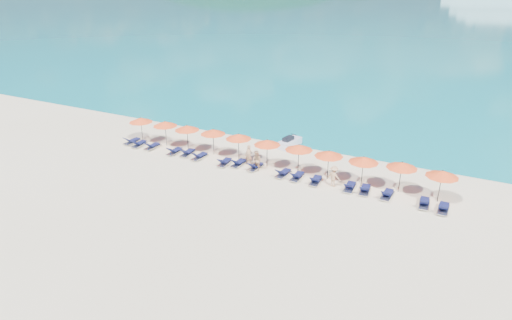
% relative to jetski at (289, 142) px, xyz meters
% --- Properties ---
extents(ground, '(1400.00, 1400.00, 0.00)m').
position_rel_jetski_xyz_m(ground, '(0.16, -9.67, -0.38)').
color(ground, beige).
extents(headland_main, '(374.00, 242.00, 126.50)m').
position_rel_jetski_xyz_m(headland_main, '(-299.84, 530.33, -38.38)').
color(headland_main, black).
rests_on(headland_main, ground).
extents(headland_small, '(162.00, 126.00, 85.50)m').
position_rel_jetski_xyz_m(headland_small, '(-149.84, 550.33, -35.38)').
color(headland_small, black).
rests_on(headland_small, ground).
extents(jetski, '(1.45, 2.76, 0.93)m').
position_rel_jetski_xyz_m(jetski, '(0.00, 0.00, 0.00)').
color(jetski, silver).
rests_on(jetski, ground).
extents(beachgoer_a, '(0.63, 0.44, 1.64)m').
position_rel_jetski_xyz_m(beachgoer_a, '(-1.23, -5.23, 0.43)').
color(beachgoer_a, tan).
rests_on(beachgoer_a, ground).
extents(beachgoer_b, '(0.87, 0.65, 1.60)m').
position_rel_jetski_xyz_m(beachgoer_b, '(-0.14, -5.97, 0.42)').
color(beachgoer_b, tan).
rests_on(beachgoer_b, ground).
extents(beachgoer_c, '(1.07, 0.64, 1.56)m').
position_rel_jetski_xyz_m(beachgoer_c, '(5.93, -5.90, 0.39)').
color(beachgoer_c, tan).
rests_on(beachgoer_c, ground).
extents(umbrella_0, '(2.10, 2.10, 2.28)m').
position_rel_jetski_xyz_m(umbrella_0, '(-12.40, -4.89, 1.63)').
color(umbrella_0, black).
rests_on(umbrella_0, ground).
extents(umbrella_1, '(2.10, 2.10, 2.28)m').
position_rel_jetski_xyz_m(umbrella_1, '(-9.77, -4.76, 1.63)').
color(umbrella_1, black).
rests_on(umbrella_1, ground).
extents(umbrella_2, '(2.10, 2.10, 2.28)m').
position_rel_jetski_xyz_m(umbrella_2, '(-7.40, -4.81, 1.63)').
color(umbrella_2, black).
rests_on(umbrella_2, ground).
extents(umbrella_3, '(2.10, 2.10, 2.28)m').
position_rel_jetski_xyz_m(umbrella_3, '(-4.89, -4.65, 1.63)').
color(umbrella_3, black).
rests_on(umbrella_3, ground).
extents(umbrella_4, '(2.10, 2.10, 2.28)m').
position_rel_jetski_xyz_m(umbrella_4, '(-2.44, -4.70, 1.63)').
color(umbrella_4, black).
rests_on(umbrella_4, ground).
extents(umbrella_5, '(2.10, 2.10, 2.28)m').
position_rel_jetski_xyz_m(umbrella_5, '(0.20, -4.88, 1.63)').
color(umbrella_5, black).
rests_on(umbrella_5, ground).
extents(umbrella_6, '(2.10, 2.10, 2.28)m').
position_rel_jetski_xyz_m(umbrella_6, '(2.78, -4.75, 1.63)').
color(umbrella_6, black).
rests_on(umbrella_6, ground).
extents(umbrella_7, '(2.10, 2.10, 2.28)m').
position_rel_jetski_xyz_m(umbrella_7, '(5.16, -4.92, 1.63)').
color(umbrella_7, black).
rests_on(umbrella_7, ground).
extents(umbrella_8, '(2.10, 2.10, 2.28)m').
position_rel_jetski_xyz_m(umbrella_8, '(7.67, -4.90, 1.63)').
color(umbrella_8, black).
rests_on(umbrella_8, ground).
extents(umbrella_9, '(2.10, 2.10, 2.28)m').
position_rel_jetski_xyz_m(umbrella_9, '(10.21, -4.66, 1.63)').
color(umbrella_9, black).
rests_on(umbrella_9, ground).
extents(umbrella_10, '(2.10, 2.10, 2.28)m').
position_rel_jetski_xyz_m(umbrella_10, '(12.76, -4.91, 1.63)').
color(umbrella_10, black).
rests_on(umbrella_10, ground).
extents(lounger_0, '(0.73, 1.74, 0.66)m').
position_rel_jetski_xyz_m(lounger_0, '(-12.83, -5.84, -0.15)').
color(lounger_0, silver).
rests_on(lounger_0, ground).
extents(lounger_1, '(0.76, 1.75, 0.66)m').
position_rel_jetski_xyz_m(lounger_1, '(-11.78, -6.09, -0.15)').
color(lounger_1, silver).
rests_on(lounger_1, ground).
extents(lounger_2, '(0.64, 1.71, 0.66)m').
position_rel_jetski_xyz_m(lounger_2, '(-10.36, -5.99, -0.15)').
color(lounger_2, silver).
rests_on(lounger_2, ground).
extents(lounger_3, '(0.66, 1.72, 0.66)m').
position_rel_jetski_xyz_m(lounger_3, '(-7.90, -6.06, -0.15)').
color(lounger_3, silver).
rests_on(lounger_3, ground).
extents(lounger_4, '(0.75, 1.74, 0.66)m').
position_rel_jetski_xyz_m(lounger_4, '(-6.73, -5.83, -0.15)').
color(lounger_4, silver).
rests_on(lounger_4, ground).
extents(lounger_5, '(0.74, 1.74, 0.66)m').
position_rel_jetski_xyz_m(lounger_5, '(-5.40, -6.03, -0.15)').
color(lounger_5, silver).
rests_on(lounger_5, ground).
extents(lounger_6, '(0.77, 1.75, 0.66)m').
position_rel_jetski_xyz_m(lounger_6, '(-2.91, -6.17, -0.15)').
color(lounger_6, silver).
rests_on(lounger_6, ground).
extents(lounger_7, '(0.70, 1.73, 0.66)m').
position_rel_jetski_xyz_m(lounger_7, '(-1.85, -5.81, -0.15)').
color(lounger_7, silver).
rests_on(lounger_7, ground).
extents(lounger_8, '(0.76, 1.75, 0.66)m').
position_rel_jetski_xyz_m(lounger_8, '(-0.35, -5.81, -0.15)').
color(lounger_8, silver).
rests_on(lounger_8, ground).
extents(lounger_9, '(0.77, 1.75, 0.66)m').
position_rel_jetski_xyz_m(lounger_9, '(2.07, -5.95, -0.15)').
color(lounger_9, silver).
rests_on(lounger_9, ground).
extents(lounger_10, '(0.64, 1.71, 0.66)m').
position_rel_jetski_xyz_m(lounger_10, '(3.21, -5.98, -0.15)').
color(lounger_10, silver).
rests_on(lounger_10, ground).
extents(lounger_11, '(0.78, 1.75, 0.66)m').
position_rel_jetski_xyz_m(lounger_11, '(4.67, -6.02, -0.15)').
color(lounger_11, silver).
rests_on(lounger_11, ground).
extents(lounger_12, '(0.71, 1.73, 0.66)m').
position_rel_jetski_xyz_m(lounger_12, '(7.12, -5.90, -0.15)').
color(lounger_12, silver).
rests_on(lounger_12, ground).
extents(lounger_13, '(0.79, 1.76, 0.66)m').
position_rel_jetski_xyz_m(lounger_13, '(8.17, -5.87, -0.15)').
color(lounger_13, silver).
rests_on(lounger_13, ground).
extents(lounger_14, '(0.69, 1.73, 0.66)m').
position_rel_jetski_xyz_m(lounger_14, '(9.68, -5.88, -0.15)').
color(lounger_14, silver).
rests_on(lounger_14, ground).
extents(lounger_15, '(0.74, 1.74, 0.66)m').
position_rel_jetski_xyz_m(lounger_15, '(12.07, -6.00, -0.15)').
color(lounger_15, silver).
rests_on(lounger_15, ground).
extents(lounger_16, '(0.65, 1.71, 0.66)m').
position_rel_jetski_xyz_m(lounger_16, '(13.23, -6.18, -0.15)').
color(lounger_16, silver).
rests_on(lounger_16, ground).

